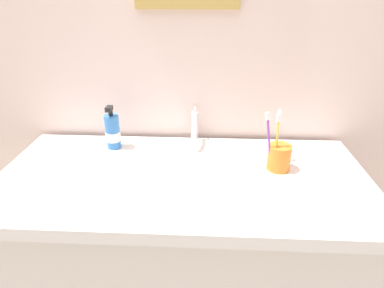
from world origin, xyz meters
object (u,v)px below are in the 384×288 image
(toothbrush_cup, at_px, (279,157))
(toothbrush_blue, at_px, (277,134))
(toothbrush_yellow, at_px, (277,139))
(soap_dispenser, at_px, (113,132))
(faucet, at_px, (195,126))
(toothbrush_purple, at_px, (269,138))

(toothbrush_cup, height_order, toothbrush_blue, toothbrush_blue)
(toothbrush_yellow, xyz_separation_m, soap_dispenser, (-0.57, 0.14, -0.05))
(faucet, relative_size, toothbrush_yellow, 0.77)
(toothbrush_blue, relative_size, toothbrush_purple, 0.92)
(toothbrush_yellow, relative_size, soap_dispenser, 1.15)
(faucet, xyz_separation_m, toothbrush_blue, (0.28, -0.15, 0.04))
(toothbrush_yellow, distance_m, soap_dispenser, 0.59)
(toothbrush_purple, bearing_deg, faucet, 140.53)
(toothbrush_cup, bearing_deg, toothbrush_purple, -165.45)
(toothbrush_cup, relative_size, toothbrush_yellow, 0.45)
(faucet, relative_size, toothbrush_blue, 0.80)
(faucet, relative_size, soap_dispenser, 0.89)
(toothbrush_cup, bearing_deg, faucet, 146.57)
(faucet, distance_m, soap_dispenser, 0.31)
(toothbrush_purple, relative_size, soap_dispenser, 1.21)
(toothbrush_cup, bearing_deg, toothbrush_yellow, -160.69)
(faucet, xyz_separation_m, toothbrush_cup, (0.29, -0.19, -0.03))
(toothbrush_yellow, height_order, toothbrush_blue, toothbrush_yellow)
(toothbrush_cup, relative_size, toothbrush_blue, 0.47)
(toothbrush_cup, height_order, toothbrush_yellow, toothbrush_yellow)
(faucet, bearing_deg, soap_dispenser, -168.99)
(toothbrush_blue, relative_size, soap_dispenser, 1.11)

